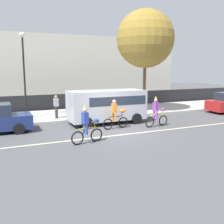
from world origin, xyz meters
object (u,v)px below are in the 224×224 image
(parade_cyclist_cobalt, at_px, (87,126))
(parked_van_silver, at_px, (108,104))
(street_lamp_post, at_px, (24,63))
(pedestrian_onlooker, at_px, (56,106))
(parade_cyclist_purple, at_px, (157,113))
(parade_cyclist_orange, at_px, (116,115))

(parade_cyclist_cobalt, bearing_deg, parked_van_silver, 55.18)
(street_lamp_post, xyz_separation_m, pedestrian_onlooker, (1.92, -0.96, -2.97))
(street_lamp_post, relative_size, pedestrian_onlooker, 3.62)
(pedestrian_onlooker, bearing_deg, parade_cyclist_purple, -40.52)
(parked_van_silver, bearing_deg, parade_cyclist_purple, -42.66)
(parade_cyclist_purple, bearing_deg, parade_cyclist_cobalt, -161.10)
(parade_cyclist_cobalt, relative_size, pedestrian_onlooker, 1.19)
(parade_cyclist_cobalt, height_order, pedestrian_onlooker, parade_cyclist_cobalt)
(parked_van_silver, height_order, street_lamp_post, street_lamp_post)
(parade_cyclist_purple, distance_m, pedestrian_onlooker, 6.98)
(parade_cyclist_cobalt, xyz_separation_m, parked_van_silver, (2.76, 3.97, 0.44))
(parade_cyclist_orange, relative_size, parade_cyclist_purple, 1.00)
(parade_cyclist_purple, distance_m, parked_van_silver, 3.29)
(parade_cyclist_cobalt, relative_size, street_lamp_post, 0.33)
(parade_cyclist_cobalt, bearing_deg, parade_cyclist_orange, 41.38)
(parade_cyclist_cobalt, height_order, parade_cyclist_purple, same)
(parked_van_silver, xyz_separation_m, pedestrian_onlooker, (-2.91, 2.33, -0.27))
(parade_cyclist_cobalt, bearing_deg, street_lamp_post, 105.87)
(parked_van_silver, distance_m, pedestrian_onlooker, 3.73)
(parade_cyclist_cobalt, relative_size, parade_cyclist_purple, 1.00)
(parade_cyclist_orange, relative_size, parked_van_silver, 0.38)
(parade_cyclist_purple, height_order, parked_van_silver, parked_van_silver)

